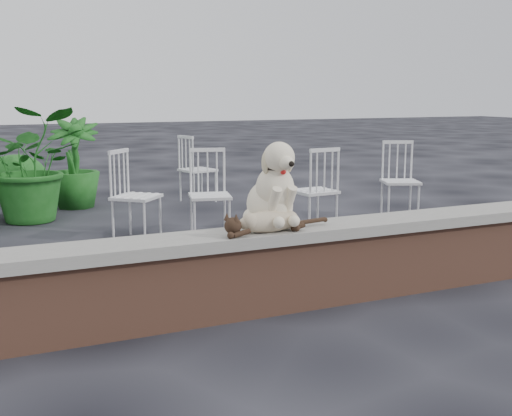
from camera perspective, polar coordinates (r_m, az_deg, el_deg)
name	(u,v)px	position (r m, az deg, el deg)	size (l,w,h in m)	color
ground	(330,300)	(4.80, 6.66, -8.18)	(60.00, 60.00, 0.00)	black
brick_wall	(331,267)	(4.73, 6.72, -5.31)	(6.00, 0.30, 0.50)	brown
capstone	(332,229)	(4.66, 6.80, -1.87)	(6.20, 0.40, 0.08)	slate
dog	(270,183)	(4.45, 1.25, 2.21)	(0.41, 0.54, 0.62)	beige
cat	(269,220)	(4.32, 1.14, -1.08)	(0.99, 0.24, 0.17)	tan
chair_a	(136,195)	(6.73, -10.66, 1.13)	(0.56, 0.56, 0.94)	white
chair_b	(210,194)	(6.69, -4.15, 1.23)	(0.56, 0.56, 0.94)	white
chair_e	(198,169)	(9.01, -5.24, 3.53)	(0.56, 0.56, 0.94)	white
chair_c	(314,190)	(7.03, 5.22, 1.65)	(0.56, 0.56, 0.94)	white
chair_d	(400,180)	(7.95, 12.81, 2.44)	(0.56, 0.56, 0.94)	white
potted_plant_a	(33,164)	(8.01, -19.37, 3.72)	(1.23, 1.07, 1.37)	#165016
potted_plant_b	(74,163)	(8.84, -15.99, 3.90)	(0.67, 0.67, 1.20)	#165016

